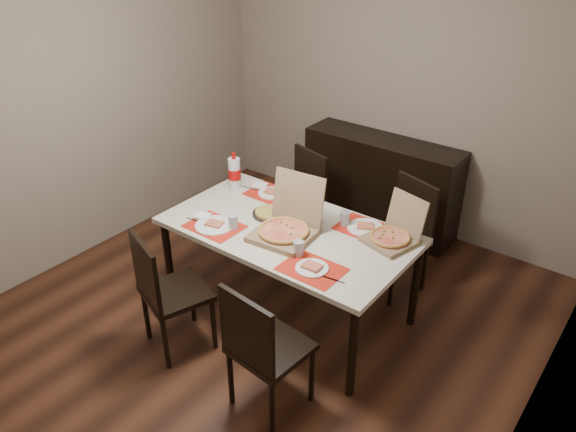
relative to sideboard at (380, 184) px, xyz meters
The scene contains 18 objects.
ground 1.84m from the sideboard, 90.00° to the right, with size 3.80×4.00×0.02m, color #442314.
room_walls 1.86m from the sideboard, 90.00° to the right, with size 3.84×4.02×2.62m.
sideboard is the anchor object (origin of this frame).
dining_table 1.62m from the sideboard, 86.27° to the right, with size 1.80×1.00×0.75m.
chair_near_left 2.45m from the sideboard, 97.27° to the right, with size 0.54×0.54×0.93m.
chair_near_right 2.53m from the sideboard, 76.99° to the right, with size 0.46×0.46×0.93m.
chair_far_left 0.88m from the sideboard, 115.09° to the right, with size 0.52×0.52×0.93m.
chair_far_right 0.98m from the sideboard, 50.83° to the right, with size 0.53×0.53×0.93m.
setting_near_left 1.94m from the sideboard, 99.63° to the right, with size 0.45×0.30×0.11m.
setting_near_right 1.98m from the sideboard, 75.45° to the right, with size 0.45×0.30×0.11m.
setting_far_left 1.33m from the sideboard, 103.49° to the right, with size 0.48×0.30×0.11m.
setting_far_right 1.42m from the sideboard, 68.07° to the right, with size 0.46×0.30×0.11m.
napkin_loose 1.67m from the sideboard, 87.54° to the right, with size 0.12×0.11×0.02m, color white.
pizza_box_center 1.73m from the sideboard, 84.88° to the right, with size 0.45×0.48×0.41m.
pizza_box_right 1.56m from the sideboard, 58.70° to the right, with size 0.39×0.41×0.31m.
faina_plate 1.56m from the sideboard, 94.60° to the right, with size 0.27×0.27×0.03m.
dip_bowl 1.46m from the sideboard, 81.60° to the right, with size 0.11×0.11×0.03m, color white.
soda_bottle 1.54m from the sideboard, 115.65° to the right, with size 0.10×0.10×0.31m.
Camera 1 is at (2.21, -2.59, 2.82)m, focal length 35.00 mm.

